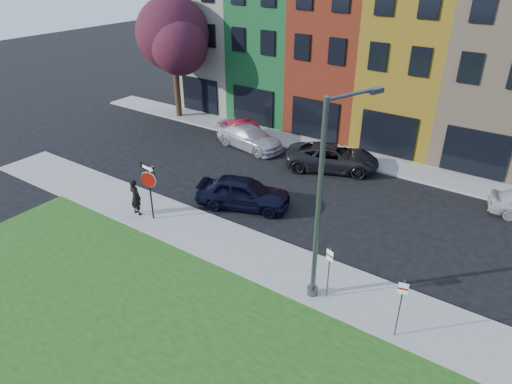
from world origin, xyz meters
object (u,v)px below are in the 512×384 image
Objects in this scene: stop_sign at (149,180)px; man at (136,197)px; sedan_near at (243,192)px; street_lamp at (324,204)px.

man is (-0.95, -0.10, -1.13)m from stop_sign.
stop_sign is at bearing -171.35° from man.
sedan_near is at bearing -132.90° from man.
street_lamp reaches higher than sedan_near.
stop_sign is at bearing 122.05° from sedan_near.
stop_sign is 9.06m from street_lamp.
stop_sign is 4.68m from sedan_near.
man is at bearing -166.20° from stop_sign.
stop_sign is at bearing -160.60° from street_lamp.
stop_sign is 0.38× the size of street_lamp.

